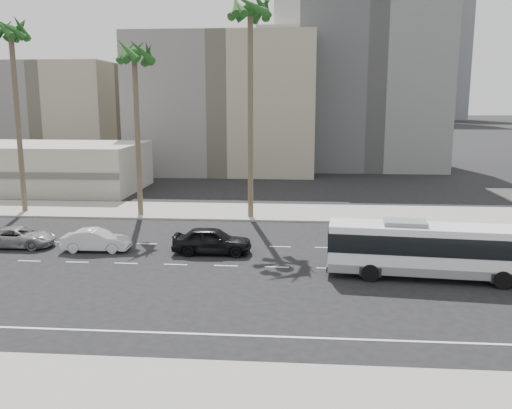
# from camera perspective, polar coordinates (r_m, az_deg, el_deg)

# --- Properties ---
(ground) EXTENTS (700.00, 700.00, 0.00)m
(ground) POSITION_cam_1_polar(r_m,az_deg,el_deg) (31.84, 7.65, -6.67)
(ground) COLOR black
(ground) RESTS_ON ground
(sidewalk_north) EXTENTS (120.00, 7.00, 0.15)m
(sidewalk_north) POSITION_cam_1_polar(r_m,az_deg,el_deg) (46.83, 6.70, -0.88)
(sidewalk_north) COLOR gray
(sidewalk_north) RESTS_ON ground
(commercial_low) EXTENTS (22.00, 12.16, 5.00)m
(commercial_low) POSITION_cam_1_polar(r_m,az_deg,el_deg) (63.39, -21.90, 3.69)
(commercial_low) COLOR #ACA999
(commercial_low) RESTS_ON ground
(midrise_beige_west) EXTENTS (24.00, 18.00, 18.00)m
(midrise_beige_west) POSITION_cam_1_polar(r_m,az_deg,el_deg) (76.03, -3.16, 10.42)
(midrise_beige_west) COLOR gray
(midrise_beige_west) RESTS_ON ground
(midrise_gray_center) EXTENTS (20.00, 20.00, 26.00)m
(midrise_gray_center) POSITION_cam_1_polar(r_m,az_deg,el_deg) (82.98, 11.69, 13.02)
(midrise_gray_center) COLOR #565658
(midrise_gray_center) RESTS_ON ground
(midrise_beige_far) EXTENTS (18.00, 16.00, 15.00)m
(midrise_beige_far) POSITION_cam_1_polar(r_m,az_deg,el_deg) (88.15, -19.89, 8.88)
(midrise_beige_far) COLOR gray
(midrise_beige_far) RESTS_ON ground
(civic_tower) EXTENTS (42.00, 42.00, 129.00)m
(civic_tower) POSITION_cam_1_polar(r_m,az_deg,el_deg) (281.86, 4.76, 16.77)
(civic_tower) COLOR beige
(civic_tower) RESTS_ON ground
(highrise_right) EXTENTS (26.00, 26.00, 70.00)m
(highrise_right) POSITION_cam_1_polar(r_m,az_deg,el_deg) (265.72, 15.35, 15.97)
(highrise_right) COLOR #4F5459
(highrise_right) RESTS_ON ground
(highrise_far) EXTENTS (22.00, 22.00, 60.00)m
(highrise_far) POSITION_cam_1_polar(r_m,az_deg,el_deg) (299.77, 19.07, 14.18)
(highrise_far) COLOR #4F5459
(highrise_far) RESTS_ON ground
(city_bus) EXTENTS (11.17, 3.50, 3.15)m
(city_bus) POSITION_cam_1_polar(r_m,az_deg,el_deg) (30.98, 17.88, -4.42)
(city_bus) COLOR white
(city_bus) RESTS_ON ground
(car_a) EXTENTS (2.05, 5.02, 1.70)m
(car_a) POSITION_cam_1_polar(r_m,az_deg,el_deg) (34.46, -4.64, -3.78)
(car_a) COLOR black
(car_a) RESTS_ON ground
(car_b) EXTENTS (1.66, 4.34, 1.41)m
(car_b) POSITION_cam_1_polar(r_m,az_deg,el_deg) (36.46, -16.43, -3.62)
(car_b) COLOR silver
(car_b) RESTS_ON ground
(car_c) EXTENTS (2.29, 4.80, 1.32)m
(car_c) POSITION_cam_1_polar(r_m,az_deg,el_deg) (39.24, -23.67, -3.16)
(car_c) COLOR gray
(car_c) RESTS_ON ground
(palm_near) EXTENTS (5.27, 5.27, 17.75)m
(palm_near) POSITION_cam_1_polar(r_m,az_deg,el_deg) (44.23, -0.61, 19.35)
(palm_near) COLOR brown
(palm_near) RESTS_ON ground
(palm_mid) EXTENTS (4.62, 4.62, 14.29)m
(palm_mid) POSITION_cam_1_polar(r_m,az_deg,el_deg) (45.81, -12.66, 14.75)
(palm_mid) COLOR brown
(palm_mid) RESTS_ON ground
(palm_far) EXTENTS (4.73, 4.73, 16.26)m
(palm_far) POSITION_cam_1_polar(r_m,az_deg,el_deg) (50.55, -24.35, 15.87)
(palm_far) COLOR brown
(palm_far) RESTS_ON ground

